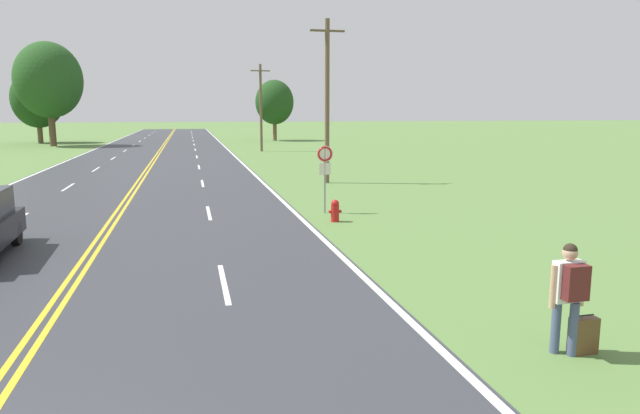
% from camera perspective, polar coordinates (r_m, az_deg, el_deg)
% --- Properties ---
extents(hitchhiker_person, '(0.60, 0.43, 1.78)m').
position_cam_1_polar(hitchhiker_person, '(9.57, 23.66, -7.42)').
color(hitchhiker_person, '#475175').
rests_on(hitchhiker_person, ground).
extents(suitcase, '(0.45, 0.19, 0.63)m').
position_cam_1_polar(suitcase, '(10.00, 24.84, -11.59)').
color(suitcase, brown).
rests_on(suitcase, ground).
extents(fire_hydrant, '(0.44, 0.28, 0.77)m').
position_cam_1_polar(fire_hydrant, '(19.52, 1.52, -0.35)').
color(fire_hydrant, red).
rests_on(fire_hydrant, ground).
extents(traffic_sign, '(0.60, 0.10, 2.51)m').
position_cam_1_polar(traffic_sign, '(20.96, 0.49, 4.47)').
color(traffic_sign, gray).
rests_on(traffic_sign, ground).
extents(utility_pole_midground, '(1.80, 0.24, 8.37)m').
position_cam_1_polar(utility_pole_midground, '(29.96, 0.72, 10.69)').
color(utility_pole_midground, brown).
rests_on(utility_pole_midground, ground).
extents(utility_pole_far, '(1.80, 0.24, 8.02)m').
position_cam_1_polar(utility_pole_far, '(54.22, -5.93, 9.96)').
color(utility_pole_far, brown).
rests_on(utility_pole_far, ground).
extents(tree_left_verge, '(6.96, 6.96, 11.02)m').
position_cam_1_polar(tree_left_verge, '(68.41, -25.51, 11.38)').
color(tree_left_verge, brown).
rests_on(tree_left_verge, ground).
extents(tree_behind_sign, '(4.87, 4.87, 7.67)m').
position_cam_1_polar(tree_behind_sign, '(73.92, -4.57, 10.40)').
color(tree_behind_sign, brown).
rests_on(tree_behind_sign, ground).
extents(tree_mid_treeline, '(5.90, 5.90, 8.57)m').
position_cam_1_polar(tree_mid_treeline, '(76.22, -26.42, 9.65)').
color(tree_mid_treeline, brown).
rests_on(tree_mid_treeline, ground).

